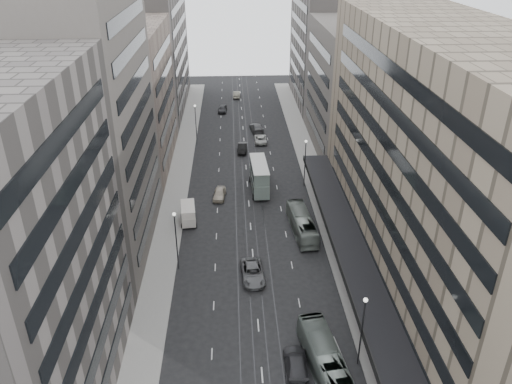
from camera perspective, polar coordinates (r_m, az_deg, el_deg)
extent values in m
plane|color=black|center=(56.28, 0.31, -15.66)|extent=(220.00, 220.00, 0.00)
cube|color=gray|center=(88.57, 6.75, 1.56)|extent=(4.00, 125.00, 0.15)
cube|color=gray|center=(87.93, -8.87, 1.22)|extent=(4.00, 125.00, 0.15)
cube|color=gray|center=(59.35, 21.12, 2.22)|extent=(15.00, 60.00, 30.00)
cube|color=black|center=(61.61, 11.21, -7.16)|extent=(4.40, 60.00, 0.50)
cube|color=#534D47|center=(99.60, 11.33, 11.52)|extent=(15.00, 28.00, 24.00)
cube|color=slate|center=(127.67, 8.28, 16.14)|extent=(15.00, 32.00, 28.00)
cube|color=#534D47|center=(66.55, -19.57, 7.03)|extent=(15.00, 26.00, 34.00)
cube|color=gray|center=(92.80, -14.90, 10.29)|extent=(15.00, 28.00, 25.00)
cube|color=slate|center=(123.97, -12.14, 15.49)|extent=(15.00, 38.00, 28.00)
cylinder|color=#262628|center=(51.28, 11.95, -15.52)|extent=(0.16, 0.16, 8.00)
sphere|color=silver|center=(48.62, 12.43, -11.97)|extent=(0.44, 0.44, 0.44)
cylinder|color=#262628|center=(84.33, 5.61, 3.19)|extent=(0.16, 0.16, 8.00)
sphere|color=silver|center=(82.74, 5.74, 5.78)|extent=(0.44, 0.44, 0.44)
cylinder|color=#262628|center=(63.66, -9.07, -5.72)|extent=(0.16, 0.16, 8.00)
sphere|color=silver|center=(61.53, -9.35, -2.52)|extent=(0.44, 0.44, 0.44)
cylinder|color=#262628|center=(102.28, -6.88, 7.56)|extent=(0.16, 0.16, 8.00)
sphere|color=silver|center=(100.97, -7.01, 9.75)|extent=(0.44, 0.44, 0.44)
imported|color=slate|center=(51.49, 7.95, -18.60)|extent=(4.27, 11.76, 3.20)
imported|color=gray|center=(71.89, 5.26, -3.61)|extent=(3.43, 10.98, 3.01)
cube|color=slate|center=(83.28, 0.37, 1.23)|extent=(2.88, 9.14, 2.31)
cube|color=slate|center=(82.35, 0.38, 2.57)|extent=(2.82, 8.77, 2.01)
cube|color=silver|center=(81.91, 0.38, 3.25)|extent=(2.88, 9.14, 0.12)
cylinder|color=black|center=(80.82, -0.29, -0.56)|extent=(0.32, 1.02, 1.00)
cylinder|color=black|center=(81.05, 1.48, -0.48)|extent=(0.32, 1.02, 1.00)
cylinder|color=black|center=(86.60, -0.66, 1.45)|extent=(0.32, 1.02, 1.00)
cylinder|color=black|center=(86.82, 0.99, 1.52)|extent=(0.32, 1.02, 1.00)
cube|color=slate|center=(51.87, 8.50, -19.20)|extent=(2.56, 5.03, 1.26)
cube|color=#A3A39E|center=(51.07, 8.59, -18.34)|extent=(2.51, 4.93, 0.99)
cylinder|color=black|center=(51.59, 10.15, -20.74)|extent=(0.28, 0.74, 0.72)
cylinder|color=black|center=(53.12, 6.83, -18.63)|extent=(0.28, 0.74, 0.72)
cylinder|color=black|center=(53.61, 9.01, -18.28)|extent=(0.28, 0.74, 0.72)
cube|color=beige|center=(74.95, -7.73, -2.75)|extent=(2.51, 4.74, 1.40)
cube|color=silver|center=(74.33, -7.79, -1.92)|extent=(2.46, 4.65, 1.10)
cylinder|color=black|center=(74.02, -8.45, -3.86)|extent=(0.28, 0.75, 0.73)
cylinder|color=black|center=(74.02, -6.86, -3.75)|extent=(0.28, 0.75, 0.73)
cylinder|color=black|center=(76.61, -8.50, -2.70)|extent=(0.28, 0.75, 0.73)
cylinder|color=black|center=(76.61, -6.97, -2.59)|extent=(0.28, 0.75, 0.73)
imported|color=#5E5E60|center=(63.05, -0.38, -9.19)|extent=(3.13, 6.14, 1.66)
imported|color=#29292C|center=(52.07, 4.58, -18.99)|extent=(2.39, 5.58, 1.60)
imported|color=#BAAD9A|center=(81.40, -4.20, -0.19)|extent=(2.36, 4.81, 1.58)
imported|color=black|center=(98.82, -1.57, 5.04)|extent=(2.02, 5.00, 1.61)
imported|color=beige|center=(103.59, 0.52, 6.10)|extent=(2.62, 5.42, 1.49)
imported|color=#4E4E50|center=(109.47, 0.07, 7.36)|extent=(3.18, 6.18, 1.72)
imported|color=#2A2A2D|center=(122.43, -3.85, 9.48)|extent=(2.29, 4.85, 1.60)
imported|color=gray|center=(133.97, -2.23, 11.10)|extent=(1.86, 4.89, 1.59)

